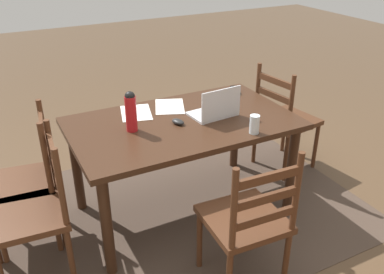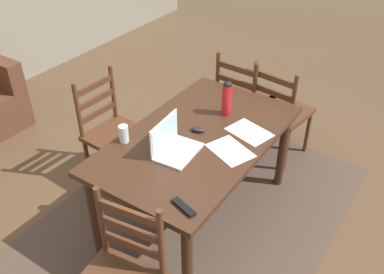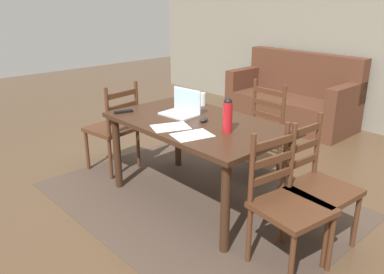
{
  "view_description": "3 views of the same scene",
  "coord_description": "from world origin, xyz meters",
  "px_view_note": "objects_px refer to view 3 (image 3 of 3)",
  "views": [
    {
      "loc": [
        1.15,
        2.37,
        1.97
      ],
      "look_at": [
        -0.12,
        -0.08,
        0.56
      ],
      "focal_mm": 38.94,
      "sensor_mm": 36.0,
      "label": 1
    },
    {
      "loc": [
        -2.04,
        -1.31,
        2.44
      ],
      "look_at": [
        0.15,
        0.15,
        0.6
      ],
      "focal_mm": 39.75,
      "sensor_mm": 36.0,
      "label": 2
    },
    {
      "loc": [
        2.32,
        -2.2,
        1.77
      ],
      "look_at": [
        -0.12,
        0.05,
        0.56
      ],
      "focal_mm": 36.7,
      "sensor_mm": 36.0,
      "label": 3
    }
  ],
  "objects_px": {
    "chair_right_near": "(288,204)",
    "laptop": "(182,108)",
    "water_bottle": "(228,114)",
    "drinking_glass": "(202,99)",
    "chair_right_far": "(317,187)",
    "chair_left_near": "(114,128)",
    "dining_table": "(197,131)",
    "chair_far_head": "(257,131)",
    "tv_remote": "(124,112)",
    "computer_mouse": "(204,120)",
    "couch": "(293,99)"
  },
  "relations": [
    {
      "from": "chair_right_far",
      "to": "chair_left_near",
      "type": "bearing_deg",
      "value": -170.26
    },
    {
      "from": "dining_table",
      "to": "chair_right_near",
      "type": "xyz_separation_m",
      "value": [
        1.07,
        -0.18,
        -0.2
      ]
    },
    {
      "from": "laptop",
      "to": "drinking_glass",
      "type": "bearing_deg",
      "value": 105.26
    },
    {
      "from": "dining_table",
      "to": "chair_far_head",
      "type": "height_order",
      "value": "chair_far_head"
    },
    {
      "from": "drinking_glass",
      "to": "computer_mouse",
      "type": "bearing_deg",
      "value": -42.66
    },
    {
      "from": "chair_right_far",
      "to": "computer_mouse",
      "type": "height_order",
      "value": "chair_right_far"
    },
    {
      "from": "dining_table",
      "to": "chair_right_far",
      "type": "height_order",
      "value": "chair_right_far"
    },
    {
      "from": "chair_right_far",
      "to": "tv_remote",
      "type": "bearing_deg",
      "value": -163.43
    },
    {
      "from": "chair_right_far",
      "to": "laptop",
      "type": "distance_m",
      "value": 1.36
    },
    {
      "from": "chair_far_head",
      "to": "laptop",
      "type": "height_order",
      "value": "laptop"
    },
    {
      "from": "chair_left_near",
      "to": "chair_right_far",
      "type": "distance_m",
      "value": 2.16
    },
    {
      "from": "chair_far_head",
      "to": "tv_remote",
      "type": "bearing_deg",
      "value": -119.08
    },
    {
      "from": "chair_right_near",
      "to": "chair_right_far",
      "type": "relative_size",
      "value": 1.0
    },
    {
      "from": "chair_far_head",
      "to": "laptop",
      "type": "bearing_deg",
      "value": -107.1
    },
    {
      "from": "water_bottle",
      "to": "drinking_glass",
      "type": "bearing_deg",
      "value": 149.98
    },
    {
      "from": "dining_table",
      "to": "chair_right_far",
      "type": "distance_m",
      "value": 1.1
    },
    {
      "from": "chair_far_head",
      "to": "chair_right_near",
      "type": "bearing_deg",
      "value": -43.53
    },
    {
      "from": "dining_table",
      "to": "couch",
      "type": "relative_size",
      "value": 0.86
    },
    {
      "from": "laptop",
      "to": "chair_far_head",
      "type": "bearing_deg",
      "value": 72.9
    },
    {
      "from": "chair_right_near",
      "to": "tv_remote",
      "type": "relative_size",
      "value": 5.59
    },
    {
      "from": "chair_right_far",
      "to": "computer_mouse",
      "type": "xyz_separation_m",
      "value": [
        -1.02,
        -0.16,
        0.31
      ]
    },
    {
      "from": "drinking_glass",
      "to": "tv_remote",
      "type": "bearing_deg",
      "value": -113.57
    },
    {
      "from": "chair_right_near",
      "to": "laptop",
      "type": "height_order",
      "value": "laptop"
    },
    {
      "from": "chair_far_head",
      "to": "drinking_glass",
      "type": "distance_m",
      "value": 0.66
    },
    {
      "from": "chair_right_far",
      "to": "drinking_glass",
      "type": "bearing_deg",
      "value": 171.98
    },
    {
      "from": "couch",
      "to": "chair_right_near",
      "type": "bearing_deg",
      "value": -57.09
    },
    {
      "from": "laptop",
      "to": "drinking_glass",
      "type": "distance_m",
      "value": 0.35
    },
    {
      "from": "drinking_glass",
      "to": "tv_remote",
      "type": "distance_m",
      "value": 0.77
    },
    {
      "from": "chair_left_near",
      "to": "dining_table",
      "type": "bearing_deg",
      "value": 9.52
    },
    {
      "from": "chair_left_near",
      "to": "chair_far_head",
      "type": "bearing_deg",
      "value": 43.41
    },
    {
      "from": "laptop",
      "to": "tv_remote",
      "type": "height_order",
      "value": "laptop"
    },
    {
      "from": "water_bottle",
      "to": "drinking_glass",
      "type": "height_order",
      "value": "water_bottle"
    },
    {
      "from": "chair_far_head",
      "to": "chair_left_near",
      "type": "distance_m",
      "value": 1.47
    },
    {
      "from": "chair_right_far",
      "to": "laptop",
      "type": "relative_size",
      "value": 2.82
    },
    {
      "from": "dining_table",
      "to": "chair_left_near",
      "type": "bearing_deg",
      "value": -170.48
    },
    {
      "from": "chair_right_far",
      "to": "computer_mouse",
      "type": "distance_m",
      "value": 1.07
    },
    {
      "from": "chair_far_head",
      "to": "computer_mouse",
      "type": "bearing_deg",
      "value": -86.49
    },
    {
      "from": "chair_left_near",
      "to": "chair_right_near",
      "type": "bearing_deg",
      "value": 0.0
    },
    {
      "from": "chair_left_near",
      "to": "computer_mouse",
      "type": "xyz_separation_m",
      "value": [
        1.12,
        0.21,
        0.31
      ]
    },
    {
      "from": "water_bottle",
      "to": "computer_mouse",
      "type": "height_order",
      "value": "water_bottle"
    },
    {
      "from": "chair_left_near",
      "to": "tv_remote",
      "type": "xyz_separation_m",
      "value": [
        0.43,
        -0.14,
        0.3
      ]
    },
    {
      "from": "chair_far_head",
      "to": "computer_mouse",
      "type": "distance_m",
      "value": 0.86
    },
    {
      "from": "dining_table",
      "to": "tv_remote",
      "type": "xyz_separation_m",
      "value": [
        -0.64,
        -0.32,
        0.1
      ]
    },
    {
      "from": "chair_right_near",
      "to": "couch",
      "type": "distance_m",
      "value": 3.32
    },
    {
      "from": "chair_right_far",
      "to": "drinking_glass",
      "type": "distance_m",
      "value": 1.46
    },
    {
      "from": "computer_mouse",
      "to": "water_bottle",
      "type": "bearing_deg",
      "value": -27.69
    },
    {
      "from": "chair_far_head",
      "to": "laptop",
      "type": "distance_m",
      "value": 0.89
    },
    {
      "from": "chair_right_far",
      "to": "computer_mouse",
      "type": "bearing_deg",
      "value": -171.29
    },
    {
      "from": "dining_table",
      "to": "computer_mouse",
      "type": "distance_m",
      "value": 0.13
    },
    {
      "from": "chair_right_near",
      "to": "water_bottle",
      "type": "bearing_deg",
      "value": 167.09
    }
  ]
}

